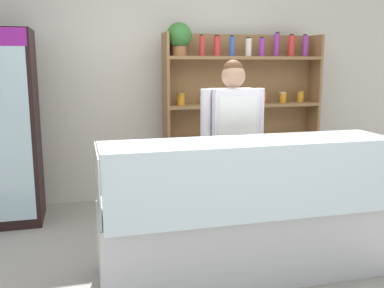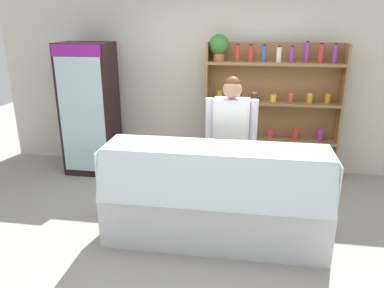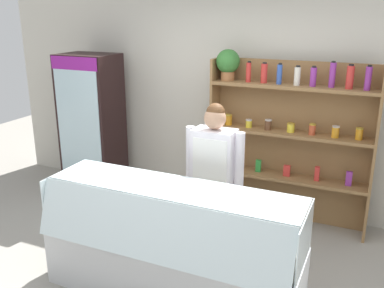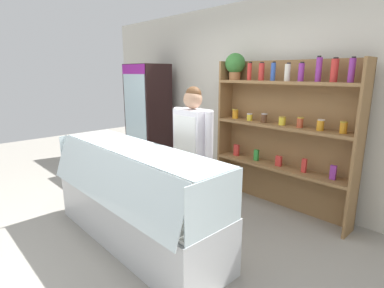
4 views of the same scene
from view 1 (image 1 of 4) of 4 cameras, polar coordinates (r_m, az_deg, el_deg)
The scene contains 5 objects.
ground_plane at distance 3.48m, azimuth 5.67°, elevation -16.00°, with size 12.00×12.00×0.00m, color gray.
back_wall at distance 5.04m, azimuth -2.05°, elevation 8.29°, with size 6.80×0.10×2.70m, color beige.
shelving_unit at distance 4.95m, azimuth 5.77°, elevation 5.59°, with size 1.82×0.29×1.99m.
deli_display_case at distance 3.31m, azimuth 7.75°, elevation -11.54°, with size 2.24×0.73×1.01m.
shop_clerk at distance 3.82m, azimuth 5.43°, elevation 1.24°, with size 0.59×0.25×1.59m.
Camera 1 is at (-1.10, -2.91, 1.56)m, focal length 40.00 mm.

